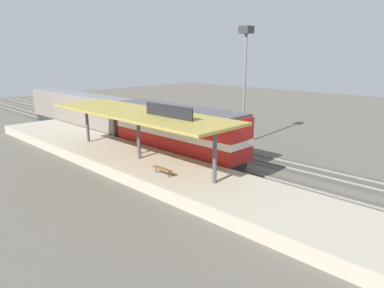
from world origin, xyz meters
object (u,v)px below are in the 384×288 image
(platform_bench, at_px, (162,169))
(locomotive, at_px, (177,131))
(passenger_carriage_single, at_px, (78,110))
(person_waiting, at_px, (139,143))
(light_mast, at_px, (245,61))

(platform_bench, height_order, locomotive, locomotive)
(passenger_carriage_single, relative_size, person_waiting, 11.70)
(locomotive, height_order, passenger_carriage_single, locomotive)
(light_mast, bearing_deg, platform_bench, -166.71)
(platform_bench, height_order, passenger_carriage_single, passenger_carriage_single)
(passenger_carriage_single, bearing_deg, light_mast, -68.24)
(platform_bench, xyz_separation_m, passenger_carriage_single, (6.00, 22.80, 0.97))
(platform_bench, relative_size, passenger_carriage_single, 0.08)
(locomotive, distance_m, person_waiting, 3.92)
(platform_bench, distance_m, person_waiting, 5.90)
(person_waiting, bearing_deg, light_mast, -10.73)
(light_mast, height_order, person_waiting, light_mast)
(platform_bench, xyz_separation_m, locomotive, (6.00, 4.80, 1.07))
(locomotive, relative_size, passenger_carriage_single, 0.72)
(passenger_carriage_single, bearing_deg, person_waiting, -102.43)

